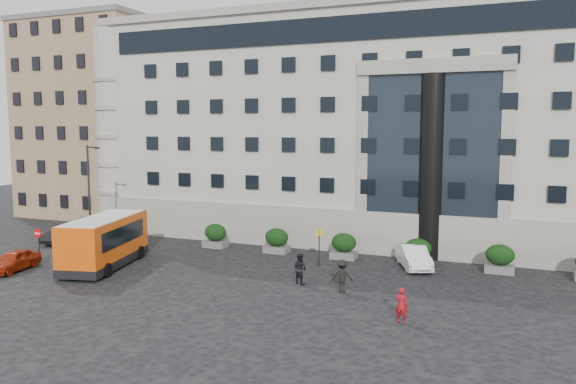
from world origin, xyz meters
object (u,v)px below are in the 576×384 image
Objects in this scene: hedge_b at (277,240)px; parked_car_b at (65,233)px; white_taxi at (414,257)px; pedestrian_b at (300,269)px; hedge_a at (215,235)px; pedestrian_c at (342,276)px; bus_stop_sign at (319,241)px; no_entry_sign at (38,238)px; parked_car_d at (171,222)px; minibus at (105,240)px; street_lamp at (90,194)px; pedestrian_a at (401,305)px; hedge_e at (500,259)px; parked_car_c at (86,226)px; parked_car_a at (14,260)px; hedge_c at (344,246)px; hedge_d at (418,252)px.

parked_car_b is (-17.60, -2.86, -0.19)m from hedge_b.
pedestrian_b is at bearing -153.90° from white_taxi.
pedestrian_c reaches higher than hedge_a.
no_entry_sign is (-18.50, -6.04, -0.08)m from bus_stop_sign.
pedestrian_c is at bearing -20.58° from parked_car_b.
no_entry_sign is at bearing -106.14° from parked_car_d.
minibus is 13.65m from pedestrian_b.
white_taxi is at bearing 9.70° from street_lamp.
pedestrian_a is (29.10, -8.89, 0.13)m from parked_car_b.
parked_car_c is at bearing 179.60° from hedge_e.
hedge_e is at bearing -13.96° from white_taxi.
parked_car_a is at bearing -161.01° from minibus.
bus_stop_sign is at bearing 8.47° from minibus.
hedge_a is 12.64m from no_entry_sign.
hedge_e reaches higher than parked_car_d.
hedge_e reaches higher than parked_car_c.
bus_stop_sign is (4.30, -2.80, 0.80)m from hedge_b.
pedestrian_c is (-2.82, -7.16, 0.19)m from white_taxi.
hedge_b is 16.45m from pedestrian_a.
street_lamp is 1.52× the size of parked_car_c.
pedestrian_b is at bearing -20.18° from parked_car_b.
pedestrian_c is (16.42, 0.29, -0.90)m from minibus.
white_taxi is at bearing -8.98° from hedge_c.
hedge_b is 5.19m from bus_stop_sign.
parked_car_b is at bearing 8.66° from pedestrian_b.
pedestrian_c is at bearing 2.33° from no_entry_sign.
white_taxi is at bearing -4.85° from parked_car_b.
pedestrian_b is (4.60, -7.22, -0.01)m from hedge_b.
no_entry_sign is (-1.06, -4.04, -2.72)m from street_lamp.
parked_car_c is at bearing 155.42° from white_taxi.
parked_car_c is at bearing 179.42° from hedge_c.
hedge_d is 6.76m from bus_stop_sign.
hedge_b is 8.56m from pedestrian_b.
hedge_b is 0.22× the size of minibus.
bus_stop_sign reaches higher than hedge_c.
street_lamp is (-18.34, -4.80, 3.44)m from hedge_c.
hedge_a is 5.20m from hedge_b.
pedestrian_c is at bearing -8.72° from street_lamp.
hedge_a is at bearing 180.00° from hedge_c.
parked_car_d reaches higher than parked_car_a.
street_lamp is 1.48× the size of parked_car_d.
pedestrian_c is at bearing -32.18° from hedge_a.
pedestrian_a is 0.94× the size of pedestrian_b.
hedge_e is 0.46× the size of parked_car_a.
white_taxi is at bearing -120.86° from pedestrian_c.
hedge_d is at bearing 0.00° from hedge_b.
hedge_c is 19.27m from street_lamp.
no_entry_sign is at bearing -155.51° from hedge_c.
bus_stop_sign reaches higher than hedge_d.
street_lamp is (-7.94, -4.80, 3.44)m from hedge_a.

